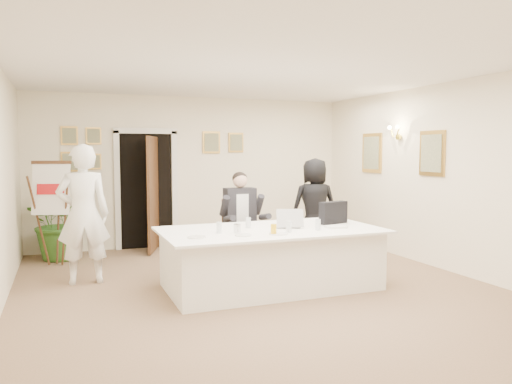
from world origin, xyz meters
The scene contains 27 objects.
floor centered at (0.00, 0.00, 0.00)m, with size 7.00×7.00×0.00m, color brown.
ceiling centered at (0.00, 0.00, 2.80)m, with size 6.00×7.00×0.02m, color white.
wall_back centered at (0.00, 3.50, 1.40)m, with size 6.00×0.10×2.80m, color white.
wall_front centered at (0.00, -3.50, 1.40)m, with size 6.00×0.10×2.80m, color white.
wall_right centered at (3.00, 0.00, 1.40)m, with size 0.10×7.00×2.80m, color white.
doorway centered at (-0.88, 3.32, 1.04)m, with size 1.14×0.86×2.20m.
pictures_back_wall centered at (-0.80, 3.47, 1.85)m, with size 3.40×0.06×0.80m, color gold, non-canonical shape.
pictures_right_wall centered at (2.97, 1.20, 1.75)m, with size 0.06×2.20×0.80m, color gold, non-canonical shape.
wall_sconce centered at (2.90, 1.20, 2.10)m, with size 0.20×0.30×0.24m, color gold, non-canonical shape.
conference_table centered at (0.18, 0.14, 0.39)m, with size 2.84×1.51×0.78m.
seated_man centered at (0.20, 1.35, 0.74)m, with size 0.64×0.68×1.49m, color black, non-canonical shape.
flip_chart centered at (-2.47, 2.46, 0.74)m, with size 0.58×0.43×1.60m.
standing_man centered at (-2.08, 1.24, 0.94)m, with size 0.68×0.45×1.88m, color white.
standing_woman centered at (1.76, 1.91, 0.83)m, with size 0.81×0.53×1.66m, color black.
potted_palm centered at (-2.38, 3.00, 0.64)m, with size 1.16×1.01×1.29m, color #326421.
laptop centered at (0.42, 0.19, 0.91)m, with size 0.35×0.37×0.28m, color #B7BABC, non-canonical shape.
laptop_bag centered at (1.17, 0.26, 0.93)m, with size 0.44×0.12×0.31m, color black.
paper_stack centered at (1.01, -0.09, 0.79)m, with size 0.27×0.19×0.03m, color white.
plate_left centered at (-0.89, -0.17, 0.78)m, with size 0.22×0.22×0.01m, color white.
plate_mid centered at (-0.34, -0.24, 0.78)m, with size 0.20×0.20×0.01m, color white.
plate_near centered at (0.10, -0.29, 0.78)m, with size 0.23×0.23×0.01m, color white.
glass_a centered at (-0.55, 0.05, 0.84)m, with size 0.07×0.07×0.14m, color silver.
glass_b centered at (0.28, -0.19, 0.84)m, with size 0.07×0.07×0.14m, color silver.
glass_c centered at (0.70, -0.17, 0.84)m, with size 0.07×0.07×0.14m, color silver.
glass_d centered at (-0.07, 0.32, 0.84)m, with size 0.07×0.07×0.14m, color silver.
oj_glass centered at (0.03, -0.30, 0.84)m, with size 0.07×0.07×0.13m, color gold.
steel_jug centered at (-0.33, -0.01, 0.83)m, with size 0.09×0.09×0.11m, color silver.
Camera 1 is at (-2.32, -5.78, 1.79)m, focal length 35.00 mm.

